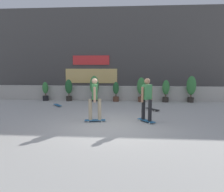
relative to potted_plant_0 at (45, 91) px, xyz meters
name	(u,v)px	position (x,y,z in m)	size (l,w,h in m)	color
ground_plane	(109,127)	(4.49, -5.55, -0.61)	(48.00, 48.00, 0.00)	#B2AFA8
planter_wall	(117,93)	(4.49, 0.45, -0.16)	(18.00, 0.40, 0.90)	#B2ADA3
building_backdrop	(120,52)	(4.49, 4.45, 2.64)	(20.00, 2.08, 6.50)	#4C4947
potted_plant_0	(45,91)	(0.00, 0.00, 0.00)	(0.36, 0.36, 1.17)	black
potted_plant_1	(69,89)	(1.50, 0.00, 0.14)	(0.44, 0.44, 1.34)	#2D2823
potted_plant_2	(94,86)	(3.10, 0.00, 0.30)	(0.54, 0.54, 1.56)	black
potted_plant_3	(116,91)	(4.43, 0.00, 0.02)	(0.37, 0.37, 1.20)	brown
potted_plant_4	(141,88)	(5.96, 0.00, 0.24)	(0.50, 0.50, 1.48)	brown
potted_plant_5	(166,90)	(7.43, 0.00, 0.14)	(0.43, 0.43, 1.33)	#2D2823
potted_plant_6	(191,87)	(8.91, 0.00, 0.31)	(0.55, 0.55, 1.57)	#2D2823
skater_by_wall_left	(147,98)	(5.89, -4.83, 0.33)	(0.66, 0.74, 1.70)	#266699
skater_far_left	(95,98)	(3.89, -4.92, 0.33)	(0.82, 0.56, 1.70)	#266699
skateboard_near_camera	(152,109)	(6.37, -2.56, -0.55)	(0.65, 0.75, 0.08)	black
skateboard_aside	(58,105)	(1.36, -1.81, -0.55)	(0.64, 0.76, 0.08)	#266699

